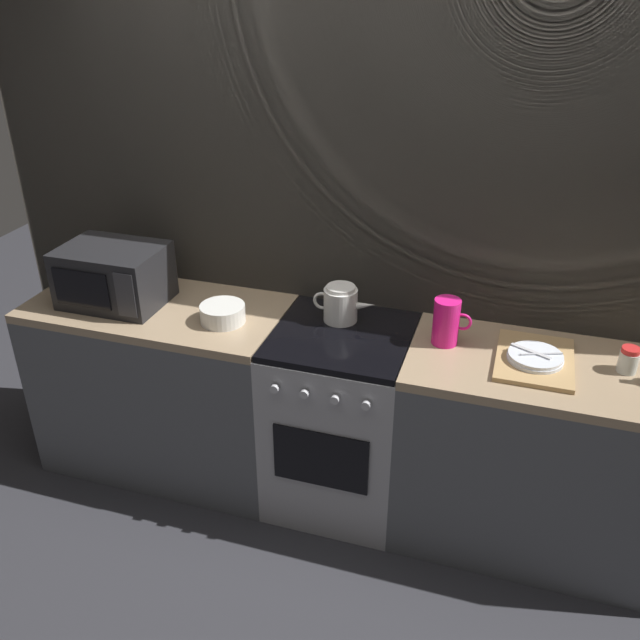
# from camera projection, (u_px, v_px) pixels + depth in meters

# --- Properties ---
(ground_plane) EXTENTS (8.00, 8.00, 0.00)m
(ground_plane) POSITION_uv_depth(u_px,v_px,m) (339.00, 492.00, 3.34)
(ground_plane) COLOR #2D2D33
(back_wall) EXTENTS (3.60, 0.05, 2.40)m
(back_wall) POSITION_uv_depth(u_px,v_px,m) (362.00, 242.00, 3.04)
(back_wall) COLOR #A39989
(back_wall) RESTS_ON ground_plane
(counter_left) EXTENTS (1.20, 0.60, 0.90)m
(counter_left) POSITION_uv_depth(u_px,v_px,m) (166.00, 386.00, 3.36)
(counter_left) COLOR #515459
(counter_left) RESTS_ON ground_plane
(stove_unit) EXTENTS (0.60, 0.63, 0.90)m
(stove_unit) POSITION_uv_depth(u_px,v_px,m) (340.00, 419.00, 3.12)
(stove_unit) COLOR #9E9EA3
(stove_unit) RESTS_ON ground_plane
(counter_right) EXTENTS (1.20, 0.60, 0.90)m
(counter_right) POSITION_uv_depth(u_px,v_px,m) (543.00, 457.00, 2.88)
(counter_right) COLOR #515459
(counter_right) RESTS_ON ground_plane
(microwave) EXTENTS (0.46, 0.35, 0.27)m
(microwave) POSITION_uv_depth(u_px,v_px,m) (114.00, 275.00, 3.12)
(microwave) COLOR black
(microwave) RESTS_ON counter_left
(kettle) EXTENTS (0.28, 0.15, 0.17)m
(kettle) POSITION_uv_depth(u_px,v_px,m) (341.00, 304.00, 2.98)
(kettle) COLOR white
(kettle) RESTS_ON stove_unit
(mixing_bowl) EXTENTS (0.20, 0.20, 0.08)m
(mixing_bowl) POSITION_uv_depth(u_px,v_px,m) (223.00, 313.00, 2.99)
(mixing_bowl) COLOR silver
(mixing_bowl) RESTS_ON counter_left
(pitcher) EXTENTS (0.16, 0.11, 0.20)m
(pitcher) POSITION_uv_depth(u_px,v_px,m) (447.00, 322.00, 2.79)
(pitcher) COLOR #E5197A
(pitcher) RESTS_ON counter_right
(dish_pile) EXTENTS (0.30, 0.40, 0.06)m
(dish_pile) POSITION_uv_depth(u_px,v_px,m) (535.00, 359.00, 2.69)
(dish_pile) COLOR tan
(dish_pile) RESTS_ON counter_right
(spice_jar) EXTENTS (0.08, 0.08, 0.10)m
(spice_jar) POSITION_uv_depth(u_px,v_px,m) (629.00, 360.00, 2.62)
(spice_jar) COLOR silver
(spice_jar) RESTS_ON counter_right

